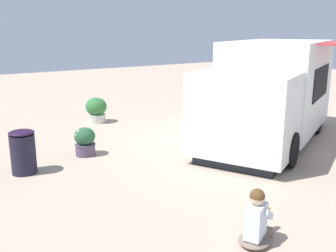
{
  "coord_description": "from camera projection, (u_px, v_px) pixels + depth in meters",
  "views": [
    {
      "loc": [
        7.23,
        -6.42,
        2.92
      ],
      "look_at": [
        0.03,
        -1.59,
        0.74
      ],
      "focal_mm": 41.38,
      "sensor_mm": 36.0,
      "label": 1
    }
  ],
  "objects": [
    {
      "name": "ground_plane",
      "position": [
        218.0,
        145.0,
        10.01
      ],
      "size": [
        40.0,
        40.0,
        0.0
      ],
      "primitive_type": "plane",
      "color": "tan"
    },
    {
      "name": "trash_bin",
      "position": [
        23.0,
        152.0,
        7.96
      ],
      "size": [
        0.52,
        0.52,
        0.93
      ],
      "color": "black",
      "rests_on": "ground_plane"
    },
    {
      "name": "food_truck",
      "position": [
        271.0,
        94.0,
        10.2
      ],
      "size": [
        4.42,
        5.95,
        2.61
      ],
      "color": "white",
      "rests_on": "ground_plane"
    },
    {
      "name": "planter_flowering_far",
      "position": [
        96.0,
        110.0,
        12.34
      ],
      "size": [
        0.67,
        0.67,
        0.8
      ],
      "color": "beige",
      "rests_on": "ground_plane"
    },
    {
      "name": "planter_flowering_near",
      "position": [
        85.0,
        141.0,
        9.13
      ],
      "size": [
        0.49,
        0.49,
        0.67
      ],
      "color": "#4F4259",
      "rests_on": "ground_plane"
    },
    {
      "name": "person_customer",
      "position": [
        256.0,
        222.0,
        5.37
      ],
      "size": [
        0.62,
        0.78,
        0.82
      ],
      "color": "#776455",
      "rests_on": "ground_plane"
    }
  ]
}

